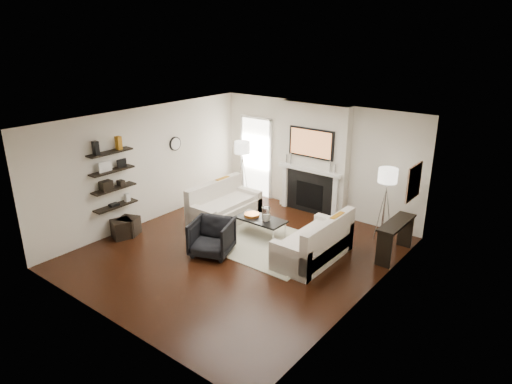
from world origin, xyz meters
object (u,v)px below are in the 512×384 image
Objects in this scene: ottoman_near at (129,226)px; lamp_left_shade at (242,147)px; loveseat_right_base at (313,249)px; coffee_table at (261,219)px; lamp_right_shade at (388,175)px; armchair at (212,236)px; loveseat_left_base at (225,213)px.

lamp_left_shade is at bearing 79.09° from ottoman_near.
ottoman_near is at bearing -158.09° from loveseat_right_base.
coffee_table is at bearing -40.37° from lamp_left_shade.
coffee_table is 2.85m from lamp_right_shade.
coffee_table is at bearing 56.66° from armchair.
loveseat_left_base is 1.92m from lamp_left_shade.
loveseat_left_base is 1.64× the size of coffee_table.
coffee_table is 2.52m from lamp_left_shade.
loveseat_left_base and loveseat_right_base have the same top height.
lamp_right_shade is (3.90, 0.06, 0.00)m from lamp_left_shade.
armchair reaches higher than loveseat_right_base.
loveseat_right_base is 4.12m from ottoman_near.
armchair reaches higher than ottoman_near.
lamp_right_shade is 5.72m from ottoman_near.
lamp_left_shade is at bearing 113.17° from loveseat_left_base.
lamp_right_shade is at bearing 27.85° from armchair.
coffee_table is 2.75× the size of ottoman_near.
lamp_right_shade is at bearing 35.51° from coffee_table.
loveseat_left_base is at bearing 57.35° from ottoman_near.
loveseat_left_base is at bearing -157.09° from lamp_right_shade.
loveseat_left_base is 4.50× the size of lamp_left_shade.
coffee_table is (1.17, -0.13, 0.19)m from loveseat_left_base.
loveseat_left_base reaches higher than ottoman_near.
armchair is at bearing -57.51° from loveseat_left_base.
armchair is at bearing -61.87° from lamp_left_shade.
loveseat_right_base is 2.04m from armchair.
lamp_left_shade is at bearing 139.63° from coffee_table.
lamp_right_shade is 1.00× the size of ottoman_near.
ottoman_near is (-1.20, -1.87, -0.01)m from loveseat_left_base.
loveseat_left_base is 2.24× the size of armchair.
loveseat_left_base is 4.50× the size of ottoman_near.
armchair is at bearing -102.00° from coffee_table.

